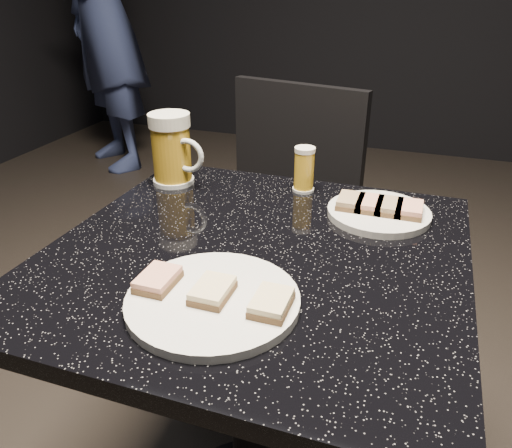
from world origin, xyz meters
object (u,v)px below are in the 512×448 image
at_px(plate_small, 379,213).
at_px(chair, 276,217).
at_px(plate_large, 213,300).
at_px(table, 256,359).
at_px(beer_mug, 172,149).
at_px(patron, 102,11).
at_px(beer_tumbler, 304,170).

relative_size(plate_small, chair, 0.22).
height_order(plate_large, table, plate_large).
distance_m(beer_mug, chair, 0.53).
bearing_deg(chair, table, -76.33).
distance_m(table, chair, 0.64).
distance_m(plate_small, table, 0.37).
bearing_deg(patron, chair, -6.69).
xyz_separation_m(beer_tumbler, chair, (-0.16, 0.34, -0.30)).
xyz_separation_m(table, beer_tumbler, (0.01, 0.28, 0.29)).
bearing_deg(beer_tumbler, plate_small, -24.33).
distance_m(patron, chair, 2.21).
xyz_separation_m(plate_small, patron, (-1.91, 1.89, 0.21)).
bearing_deg(plate_large, plate_small, 63.30).
bearing_deg(patron, table, -14.13).
bearing_deg(plate_large, beer_tumbler, 87.83).
bearing_deg(patron, plate_large, -16.40).
relative_size(table, beer_mug, 4.75).
bearing_deg(chair, beer_tumbler, -64.49).
bearing_deg(patron, plate_small, -8.34).
relative_size(plate_large, plate_small, 1.26).
xyz_separation_m(beer_mug, chair, (0.12, 0.39, -0.33)).
distance_m(plate_large, chair, 0.85).
distance_m(plate_small, beer_tumbler, 0.19).
bearing_deg(plate_large, table, 87.86).
distance_m(plate_large, beer_tumbler, 0.45).
distance_m(plate_large, patron, 2.86).
bearing_deg(beer_tumbler, patron, 133.79).
relative_size(plate_small, patron, 0.10).
bearing_deg(beer_tumbler, chair, 115.51).
height_order(beer_mug, beer_tumbler, beer_mug).
xyz_separation_m(plate_large, beer_mug, (-0.27, 0.40, 0.07)).
height_order(plate_large, chair, chair).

